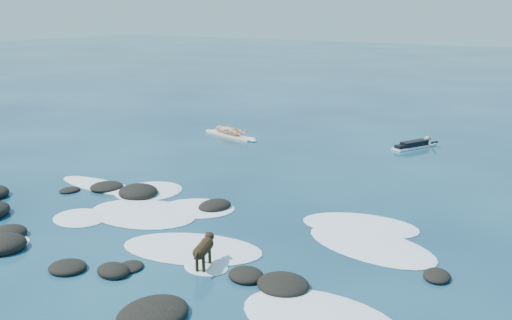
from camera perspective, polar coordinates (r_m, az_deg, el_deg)
The scene contains 6 objects.
ground at distance 16.08m, azimuth -6.59°, elevation -6.44°, with size 160.00×160.00×0.00m, color #0A2642.
reef_rocks at distance 14.59m, azimuth -14.28°, elevation -8.69°, with size 14.79×7.71×0.56m.
breaking_foam at distance 15.61m, azimuth -4.18°, elevation -7.01°, with size 13.65×8.05×0.12m.
standing_surfer_rig at distance 26.45m, azimuth -2.60°, elevation 3.97°, with size 3.37×1.19×1.93m.
paddling_surfer_rig at distance 25.35m, azimuth 15.60°, elevation 1.50°, with size 1.59×2.33×0.42m.
dog at distance 13.32m, azimuth -5.22°, elevation -8.73°, with size 0.54×1.19×0.78m.
Camera 1 is at (9.36, -11.67, 5.90)m, focal length 40.00 mm.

